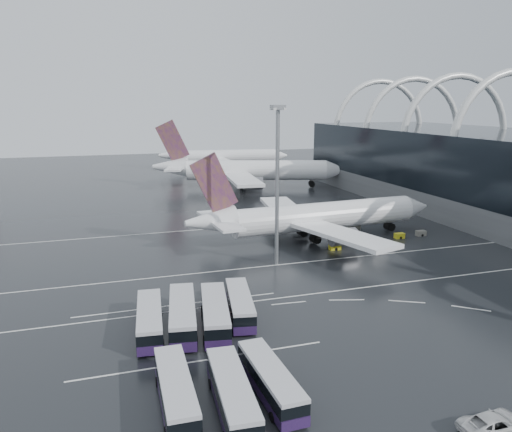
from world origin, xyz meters
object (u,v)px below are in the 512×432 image
object	(u,v)px
bus_row_far_b	(232,394)
gse_cart_belly_e	(340,224)
gse_cart_belly_a	(399,236)
gse_cart_belly_b	(354,226)
bus_row_near_a	(150,320)
airliner_main	(313,217)
gse_cart_belly_c	(335,247)
airliner_gate_c	(222,157)
gse_cart_belly_d	(421,233)
bus_row_far_c	(270,380)
van_curve_a	(494,424)
bus_row_near_c	(215,313)
bus_row_near_b	(182,315)
bus_row_far_a	(176,391)
floodlight_mast	(277,167)
airliner_gate_b	(246,171)

from	to	relation	value
bus_row_far_b	gse_cart_belly_e	size ratio (longest dim) A/B	5.93
bus_row_far_b	gse_cart_belly_a	xyz separation A→B (m)	(47.97, 46.24, -1.17)
gse_cart_belly_b	bus_row_far_b	bearing A→B (deg)	-127.48
bus_row_near_a	bus_row_far_b	xyz separation A→B (m)	(5.42, -18.18, -0.03)
bus_row_far_b	gse_cart_belly_b	xyz separation A→B (m)	(42.54, 55.48, -1.02)
airliner_main	bus_row_near_a	bearing A→B (deg)	-142.06
gse_cart_belly_c	gse_cart_belly_e	size ratio (longest dim) A/B	0.98
airliner_gate_c	gse_cart_belly_d	bearing A→B (deg)	-75.71
bus_row_far_c	van_curve_a	world-z (taller)	bus_row_far_c
airliner_main	van_curve_a	bearing A→B (deg)	-103.81
airliner_gate_c	gse_cart_belly_d	distance (m)	117.99
gse_cart_belly_a	gse_cart_belly_b	world-z (taller)	gse_cart_belly_b
airliner_main	bus_row_near_c	world-z (taller)	airliner_main
van_curve_a	gse_cart_belly_e	distance (m)	71.73
bus_row_near_b	bus_row_far_a	xyz separation A→B (m)	(-3.31, -16.01, -0.18)
gse_cart_belly_b	gse_cart_belly_c	size ratio (longest dim) A/B	1.19
gse_cart_belly_c	gse_cart_belly_d	distance (m)	22.00
gse_cart_belly_d	gse_cart_belly_b	bearing A→B (deg)	140.72
gse_cart_belly_c	gse_cart_belly_e	xyz separation A→B (m)	(9.34, 15.95, 0.01)
bus_row_far_a	gse_cart_belly_b	distance (m)	71.34
bus_row_far_c	floodlight_mast	world-z (taller)	floodlight_mast
airliner_main	bus_row_near_c	distance (m)	43.65
floodlight_mast	airliner_gate_c	bearing A→B (deg)	80.26
bus_row_near_b	gse_cart_belly_d	distance (m)	61.82
airliner_gate_b	gse_cart_belly_e	bearing A→B (deg)	-67.37
bus_row_near_a	gse_cart_belly_e	size ratio (longest dim) A/B	6.04
bus_row_far_b	gse_cart_belly_c	bearing A→B (deg)	-32.25
airliner_gate_c	bus_row_far_c	size ratio (longest dim) A/B	4.47
airliner_gate_c	gse_cart_belly_a	size ratio (longest dim) A/B	27.35
bus_row_near_a	gse_cart_belly_a	xyz separation A→B (m)	(53.40, 28.06, -1.20)
airliner_main	van_curve_a	xyz separation A→B (m)	(-10.30, -60.38, -3.77)
bus_row_near_a	gse_cart_belly_d	distance (m)	65.34
bus_row_near_a	bus_row_far_a	bearing A→B (deg)	-171.90
floodlight_mast	bus_row_near_c	bearing A→B (deg)	-127.10
bus_row_far_a	bus_row_near_c	bearing A→B (deg)	-23.62
bus_row_far_b	floodlight_mast	xyz separation A→B (m)	(18.12, 38.04, 15.21)
bus_row_near_c	airliner_gate_c	bearing A→B (deg)	-4.18
van_curve_a	bus_row_near_b	bearing A→B (deg)	35.96
bus_row_far_a	gse_cart_belly_d	size ratio (longest dim) A/B	6.24
bus_row_far_a	van_curve_a	distance (m)	27.69
airliner_gate_b	bus_row_near_a	world-z (taller)	airliner_gate_b
airliner_main	gse_cart_belly_c	world-z (taller)	airliner_main
bus_row_near_b	floodlight_mast	size ratio (longest dim) A/B	0.52
airliner_main	bus_row_near_a	world-z (taller)	airliner_main
bus_row_near_b	gse_cart_belly_a	xyz separation A→B (m)	(49.43, 28.13, -1.32)
bus_row_near_a	gse_cart_belly_a	size ratio (longest dim) A/B	6.62
airliner_main	gse_cart_belly_d	size ratio (longest dim) A/B	27.28
bus_row_near_b	bus_row_near_c	distance (m)	4.00
bus_row_near_b	van_curve_a	world-z (taller)	bus_row_near_b
bus_row_near_b	gse_cart_belly_b	bearing A→B (deg)	-40.74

